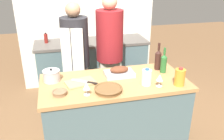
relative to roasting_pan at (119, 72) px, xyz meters
name	(u,v)px	position (x,y,z in m)	size (l,w,h in m)	color
kitchen_island	(114,115)	(-0.08, -0.12, -0.48)	(1.55, 0.74, 0.87)	#4C666B
back_counter	(92,66)	(-0.08, 1.38, -0.47)	(1.81, 0.60, 0.88)	#4C666B
back_wall	(87,13)	(-0.08, 1.73, 0.36)	(2.31, 0.10, 2.55)	silver
roasting_pan	(119,72)	(0.00, 0.00, 0.00)	(0.32, 0.21, 0.11)	#BCBCC1
wicker_basket	(108,89)	(-0.20, -0.33, -0.02)	(0.27, 0.27, 0.05)	brown
cutting_board	(81,83)	(-0.44, -0.09, -0.03)	(0.34, 0.27, 0.02)	tan
stock_pot	(52,76)	(-0.73, 0.04, 0.02)	(0.18, 0.18, 0.14)	#B7B7BC
mixing_bowl	(60,92)	(-0.66, -0.28, -0.02)	(0.14, 0.14, 0.04)	#846647
juice_jug	(180,77)	(0.53, -0.37, 0.05)	(0.10, 0.10, 0.19)	orange
milk_jug	(147,77)	(0.21, -0.28, 0.04)	(0.10, 0.10, 0.18)	white
wine_bottle_green	(164,63)	(0.51, -0.03, 0.07)	(0.07, 0.07, 0.29)	#28662D
wine_bottle_dark	(158,59)	(0.49, 0.07, 0.08)	(0.07, 0.07, 0.32)	#381E19
wine_glass_left	(87,86)	(-0.41, -0.35, 0.04)	(0.07, 0.07, 0.13)	silver
wine_glass_right	(160,78)	(0.32, -0.34, 0.05)	(0.07, 0.07, 0.13)	silver
knife_chef	(85,82)	(-0.39, -0.10, -0.02)	(0.26, 0.18, 0.01)	#B7B7BC
condiment_bottle_tall	(116,36)	(0.28, 1.25, 0.06)	(0.06, 0.06, 0.20)	#234C28
condiment_bottle_short	(46,38)	(-0.79, 1.46, 0.04)	(0.06, 0.06, 0.16)	maroon
person_cook_aproned	(76,58)	(-0.41, 0.65, -0.03)	(0.36, 0.38, 1.60)	beige
person_cook_guest	(110,51)	(0.05, 0.68, 0.01)	(0.36, 0.36, 1.68)	beige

